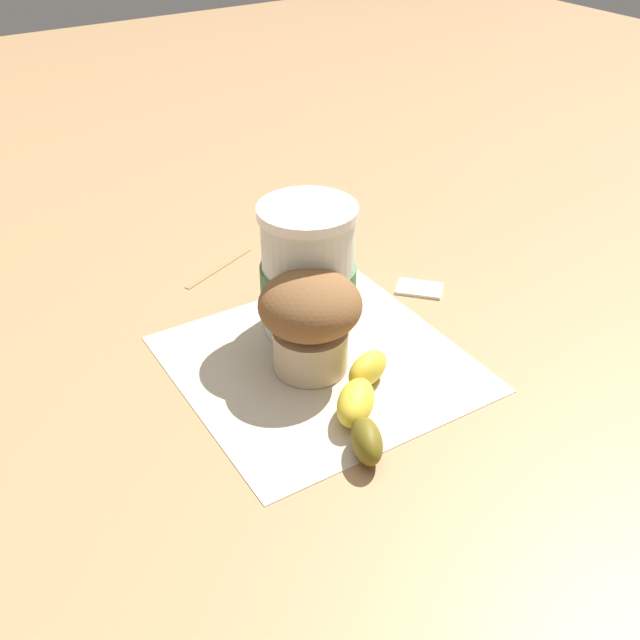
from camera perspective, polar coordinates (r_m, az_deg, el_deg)
ground_plane at (r=0.72m, az=0.00°, el=-3.34°), size 3.00×3.00×0.00m
paper_napkin at (r=0.72m, az=0.00°, el=-3.30°), size 0.27×0.27×0.00m
coffee_cup at (r=0.74m, az=-0.92°, el=3.57°), size 0.10×0.10×0.14m
muffin at (r=0.69m, az=-0.87°, el=0.28°), size 0.10×0.10×0.10m
banana at (r=0.65m, az=3.24°, el=-6.31°), size 0.12×0.10×0.03m
sugar_packet at (r=0.84m, az=7.59°, el=2.49°), size 0.06×0.06×0.01m
wooden_stirrer at (r=0.88m, az=-7.87°, el=3.92°), size 0.05×0.10×0.00m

